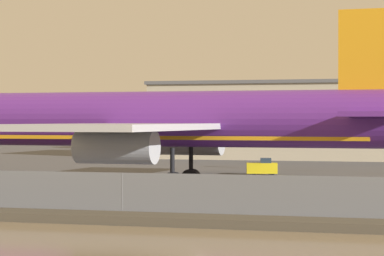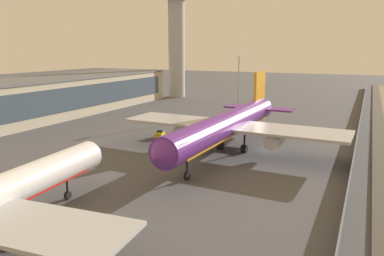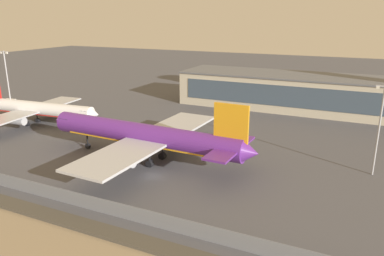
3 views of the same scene
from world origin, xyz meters
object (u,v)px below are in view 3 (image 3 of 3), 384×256
at_px(baggage_tug, 204,137).
at_px(apron_light_mast_apron_west, 8,83).
at_px(apron_light_mast_apron_east, 379,125).
at_px(cargo_jet_purple, 146,136).
at_px(passenger_jet_white_red, 36,109).

bearing_deg(baggage_tug, apron_light_mast_apron_west, -171.73).
height_order(apron_light_mast_apron_west, apron_light_mast_apron_east, apron_light_mast_apron_west).
distance_m(cargo_jet_purple, apron_light_mast_apron_east, 46.72).
bearing_deg(apron_light_mast_apron_east, passenger_jet_white_red, -178.49).
bearing_deg(passenger_jet_white_red, cargo_jet_purple, -13.60).
relative_size(passenger_jet_white_red, apron_light_mast_apron_east, 2.27).
bearing_deg(passenger_jet_white_red, apron_light_mast_apron_east, 1.51).
xyz_separation_m(cargo_jet_purple, apron_light_mast_apron_east, (44.66, 12.91, 4.60)).
relative_size(cargo_jet_purple, apron_light_mast_apron_west, 2.48).
distance_m(baggage_tug, apron_light_mast_apron_west, 60.32).
distance_m(cargo_jet_purple, passenger_jet_white_red, 44.98).
xyz_separation_m(passenger_jet_white_red, baggage_tug, (49.40, 7.88, -3.87)).
bearing_deg(apron_light_mast_apron_west, baggage_tug, 8.27).
relative_size(baggage_tug, apron_light_mast_apron_east, 0.19).
bearing_deg(apron_light_mast_apron_west, apron_light_mast_apron_east, 1.76).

